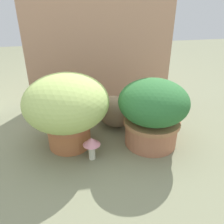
% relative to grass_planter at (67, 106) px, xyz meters
% --- Properties ---
extents(ground_plane, '(6.00, 6.00, 0.00)m').
position_rel_grass_planter_xyz_m(ground_plane, '(0.13, -0.02, -0.26)').
color(ground_plane, gray).
extents(cardboard_backdrop, '(1.12, 0.03, 0.97)m').
position_rel_grass_planter_xyz_m(cardboard_backdrop, '(0.28, 0.57, 0.23)').
color(cardboard_backdrop, tan).
rests_on(cardboard_backdrop, ground).
extents(grass_planter, '(0.48, 0.48, 0.44)m').
position_rel_grass_planter_xyz_m(grass_planter, '(0.00, 0.00, 0.00)').
color(grass_planter, '#B86B3F').
rests_on(grass_planter, ground).
extents(leafy_planter, '(0.40, 0.40, 0.40)m').
position_rel_grass_planter_xyz_m(leafy_planter, '(0.48, -0.07, -0.04)').
color(leafy_planter, '#B26F4F').
rests_on(leafy_planter, ground).
extents(cat, '(0.34, 0.30, 0.32)m').
position_rel_grass_planter_xyz_m(cat, '(0.32, 0.16, -0.14)').
color(cat, '#897357').
rests_on(cat, ground).
extents(mushroom_ornament_pink, '(0.10, 0.10, 0.14)m').
position_rel_grass_planter_xyz_m(mushroom_ornament_pink, '(0.12, -0.16, -0.16)').
color(mushroom_ornament_pink, silver).
rests_on(mushroom_ornament_pink, ground).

